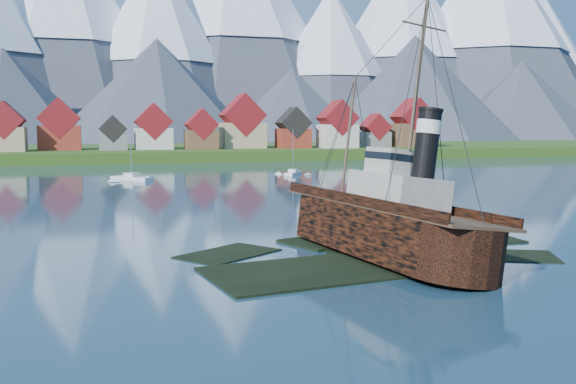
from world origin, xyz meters
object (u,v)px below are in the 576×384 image
object	(u,v)px
sailboat_c	(132,179)
tugboat_wreck	(373,221)
sailboat_d	(293,174)
sailboat_e	(398,168)

from	to	relation	value
sailboat_c	tugboat_wreck	bearing A→B (deg)	-120.38
sailboat_c	sailboat_d	xyz separation A→B (m)	(33.31, 3.72, -0.03)
tugboat_wreck	sailboat_c	bearing A→B (deg)	93.31
tugboat_wreck	sailboat_e	world-z (taller)	tugboat_wreck
sailboat_c	sailboat_d	size ratio (longest dim) A/B	1.16
tugboat_wreck	sailboat_d	world-z (taller)	tugboat_wreck
tugboat_wreck	sailboat_d	bearing A→B (deg)	69.45
tugboat_wreck	sailboat_d	distance (m)	82.59
tugboat_wreck	sailboat_c	size ratio (longest dim) A/B	2.33
sailboat_e	sailboat_d	bearing A→B (deg)	177.24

